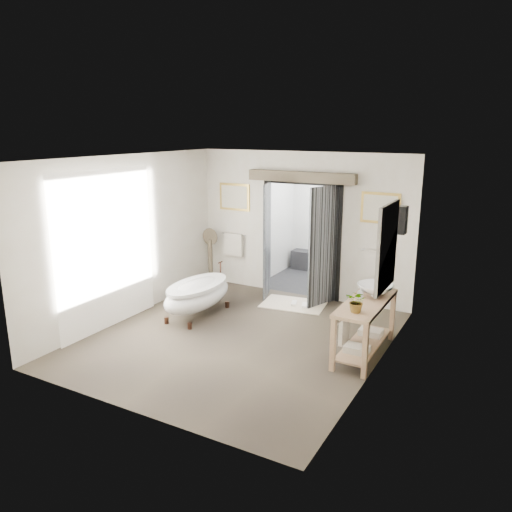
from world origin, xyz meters
name	(u,v)px	position (x,y,z in m)	size (l,w,h in m)	color
ground_plane	(238,338)	(0.00, 0.00, 0.00)	(5.00, 5.00, 0.00)	brown
room_shell	(231,228)	(-0.04, -0.12, 1.86)	(4.52, 5.02, 2.91)	silver
shower_room	(328,238)	(0.00, 3.99, 0.91)	(2.22, 2.01, 2.51)	black
back_wall_dressing	(298,221)	(0.00, 2.32, 1.56)	(3.82, 0.78, 2.52)	black
clawfoot_tub	(198,294)	(-1.17, 0.52, 0.41)	(0.76, 1.70, 0.83)	#3B2217
vanity	(363,323)	(1.95, 0.39, 0.51)	(0.57, 1.60, 0.85)	tan
pedestal_mirror	(211,260)	(-2.00, 2.19, 0.54)	(0.37, 0.24, 1.26)	#4E4538
rug	(294,304)	(0.13, 1.88, 0.01)	(1.20, 0.80, 0.01)	beige
slippers	(299,304)	(0.26, 1.86, 0.04)	(0.39, 0.26, 0.05)	white
basin	(375,290)	(2.02, 0.70, 0.95)	(0.55, 0.55, 0.19)	white
plant	(357,301)	(1.99, -0.12, 1.01)	(0.29, 0.25, 0.32)	gray
soap_bottle_a	(361,293)	(1.86, 0.48, 0.94)	(0.08, 0.08, 0.18)	gray
soap_bottle_b	(377,285)	(1.96, 1.01, 0.93)	(0.13, 0.13, 0.16)	gray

